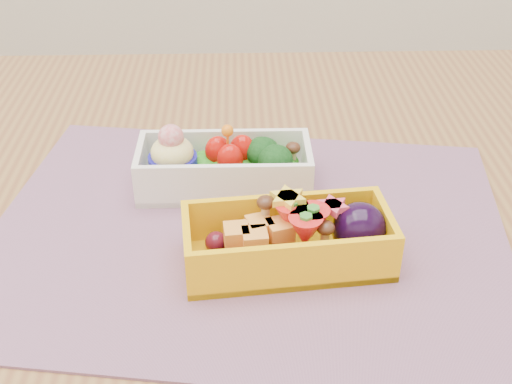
{
  "coord_description": "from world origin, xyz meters",
  "views": [
    {
      "loc": [
        -0.02,
        -0.5,
        1.11
      ],
      "look_at": [
        -0.0,
        -0.02,
        0.79
      ],
      "focal_mm": 46.29,
      "sensor_mm": 36.0,
      "label": 1
    }
  ],
  "objects_px": {
    "placemat": "(248,231)",
    "bento_yellow": "(292,239)",
    "bento_white": "(223,166)",
    "table": "(259,294)"
  },
  "relations": [
    {
      "from": "placemat",
      "to": "bento_yellow",
      "type": "relative_size",
      "value": 2.59
    },
    {
      "from": "placemat",
      "to": "bento_yellow",
      "type": "xyz_separation_m",
      "value": [
        0.04,
        -0.05,
        0.03
      ]
    },
    {
      "from": "placemat",
      "to": "bento_white",
      "type": "distance_m",
      "value": 0.08
    },
    {
      "from": "bento_white",
      "to": "bento_yellow",
      "type": "height_order",
      "value": "bento_white"
    },
    {
      "from": "table",
      "to": "bento_yellow",
      "type": "relative_size",
      "value": 6.82
    },
    {
      "from": "placemat",
      "to": "bento_yellow",
      "type": "bearing_deg",
      "value": -51.73
    },
    {
      "from": "bento_white",
      "to": "bento_yellow",
      "type": "xyz_separation_m",
      "value": [
        0.06,
        -0.12,
        0.0
      ]
    },
    {
      "from": "table",
      "to": "placemat",
      "type": "relative_size",
      "value": 2.63
    },
    {
      "from": "table",
      "to": "bento_white",
      "type": "xyz_separation_m",
      "value": [
        -0.03,
        0.05,
        0.12
      ]
    },
    {
      "from": "placemat",
      "to": "bento_white",
      "type": "height_order",
      "value": "bento_white"
    }
  ]
}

